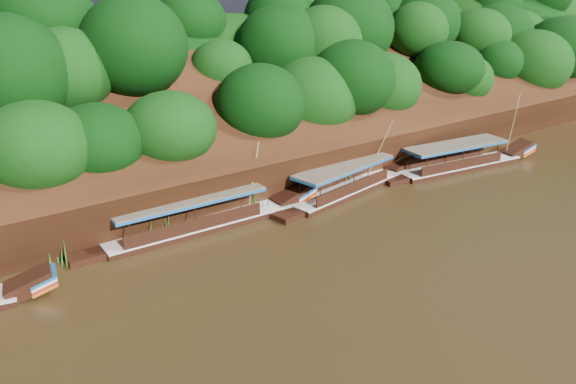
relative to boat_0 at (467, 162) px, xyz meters
The scene contains 6 objects.
ground 15.38m from the boat_0, 154.56° to the right, with size 160.00×160.00×0.00m, color black.
riverbank 21.33m from the boat_0, 130.74° to the left, with size 120.00×30.06×19.40m.
boat_0 is the anchor object (origin of this frame).
boat_1 11.46m from the boat_0, behind, with size 13.82×4.29×5.73m.
boat_2 23.54m from the boat_0, behind, with size 15.31×2.74×5.67m.
reeds 17.88m from the boat_0, behind, with size 49.79×2.50×2.02m.
Camera 1 is at (-25.22, -21.30, 15.69)m, focal length 35.00 mm.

